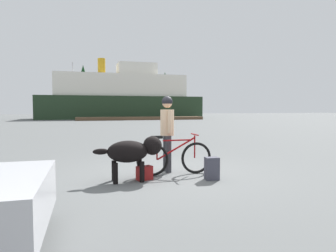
{
  "coord_description": "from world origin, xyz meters",
  "views": [
    {
      "loc": [
        -1.68,
        -6.47,
        1.49
      ],
      "look_at": [
        0.25,
        0.4,
        1.07
      ],
      "focal_mm": 31.65,
      "sensor_mm": 36.0,
      "label": 1
    }
  ],
  "objects_px": {
    "bicycle": "(174,158)",
    "backpack": "(212,168)",
    "handbag_pannier": "(144,173)",
    "ferry_boat": "(122,98)",
    "sailboat_moored": "(73,116)",
    "person_cyclist": "(167,126)",
    "dog": "(133,151)"
  },
  "relations": [
    {
      "from": "person_cyclist",
      "to": "bicycle",
      "type": "bearing_deg",
      "value": -81.17
    },
    {
      "from": "person_cyclist",
      "to": "handbag_pannier",
      "type": "height_order",
      "value": "person_cyclist"
    },
    {
      "from": "dog",
      "to": "backpack",
      "type": "bearing_deg",
      "value": -12.05
    },
    {
      "from": "ferry_boat",
      "to": "dog",
      "type": "bearing_deg",
      "value": -96.51
    },
    {
      "from": "bicycle",
      "to": "sailboat_moored",
      "type": "height_order",
      "value": "sailboat_moored"
    },
    {
      "from": "bicycle",
      "to": "backpack",
      "type": "relative_size",
      "value": 3.69
    },
    {
      "from": "bicycle",
      "to": "backpack",
      "type": "distance_m",
      "value": 0.91
    },
    {
      "from": "ferry_boat",
      "to": "sailboat_moored",
      "type": "xyz_separation_m",
      "value": [
        -6.91,
        -2.48,
        -2.65
      ]
    },
    {
      "from": "person_cyclist",
      "to": "sailboat_moored",
      "type": "bearing_deg",
      "value": 95.36
    },
    {
      "from": "person_cyclist",
      "to": "dog",
      "type": "relative_size",
      "value": 1.26
    },
    {
      "from": "dog",
      "to": "sailboat_moored",
      "type": "bearing_deg",
      "value": 93.83
    },
    {
      "from": "backpack",
      "to": "sailboat_moored",
      "type": "xyz_separation_m",
      "value": [
        -4.06,
        36.96,
        0.25
      ]
    },
    {
      "from": "person_cyclist",
      "to": "dog",
      "type": "bearing_deg",
      "value": -143.35
    },
    {
      "from": "person_cyclist",
      "to": "backpack",
      "type": "distance_m",
      "value": 1.5
    },
    {
      "from": "person_cyclist",
      "to": "handbag_pannier",
      "type": "xyz_separation_m",
      "value": [
        -0.68,
        -0.65,
        -0.94
      ]
    },
    {
      "from": "handbag_pannier",
      "to": "ferry_boat",
      "type": "distance_m",
      "value": 39.4
    },
    {
      "from": "person_cyclist",
      "to": "backpack",
      "type": "height_order",
      "value": "person_cyclist"
    },
    {
      "from": "dog",
      "to": "sailboat_moored",
      "type": "height_order",
      "value": "sailboat_moored"
    },
    {
      "from": "backpack",
      "to": "handbag_pannier",
      "type": "xyz_separation_m",
      "value": [
        -1.36,
        0.38,
        -0.09
      ]
    },
    {
      "from": "dog",
      "to": "ferry_boat",
      "type": "relative_size",
      "value": 0.06
    },
    {
      "from": "bicycle",
      "to": "dog",
      "type": "relative_size",
      "value": 1.24
    },
    {
      "from": "bicycle",
      "to": "sailboat_moored",
      "type": "relative_size",
      "value": 0.22
    },
    {
      "from": "dog",
      "to": "handbag_pannier",
      "type": "distance_m",
      "value": 0.53
    },
    {
      "from": "dog",
      "to": "handbag_pannier",
      "type": "bearing_deg",
      "value": 7.65
    },
    {
      "from": "bicycle",
      "to": "dog",
      "type": "xyz_separation_m",
      "value": [
        -0.98,
        -0.3,
        0.22
      ]
    },
    {
      "from": "bicycle",
      "to": "handbag_pannier",
      "type": "bearing_deg",
      "value": -159.72
    },
    {
      "from": "bicycle",
      "to": "sailboat_moored",
      "type": "bearing_deg",
      "value": 95.4
    },
    {
      "from": "person_cyclist",
      "to": "ferry_boat",
      "type": "bearing_deg",
      "value": 84.74
    },
    {
      "from": "sailboat_moored",
      "to": "handbag_pannier",
      "type": "bearing_deg",
      "value": -85.78
    },
    {
      "from": "ferry_boat",
      "to": "backpack",
      "type": "bearing_deg",
      "value": -94.14
    },
    {
      "from": "backpack",
      "to": "ferry_boat",
      "type": "height_order",
      "value": "ferry_boat"
    },
    {
      "from": "ferry_boat",
      "to": "bicycle",
      "type": "bearing_deg",
      "value": -95.13
    }
  ]
}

